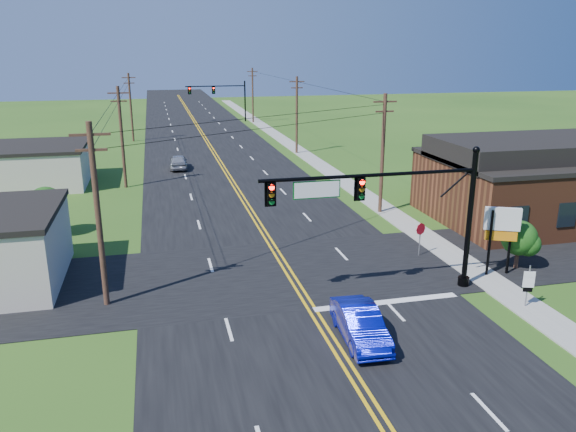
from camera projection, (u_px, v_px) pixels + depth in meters
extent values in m
plane|color=#274B15|center=(360.00, 395.00, 20.45)|extent=(260.00, 260.00, 0.00)
cube|color=black|center=(213.00, 154.00, 67.03)|extent=(16.00, 220.00, 0.04)
cube|color=black|center=(285.00, 272.00, 31.63)|extent=(70.00, 10.00, 0.04)
cube|color=gray|center=(321.00, 166.00, 60.04)|extent=(2.00, 160.00, 0.08)
cylinder|color=black|center=(469.00, 221.00, 28.83)|extent=(0.28, 0.28, 7.20)
cylinder|color=black|center=(463.00, 281.00, 29.79)|extent=(0.60, 0.60, 0.50)
sphere|color=black|center=(476.00, 150.00, 27.76)|extent=(0.36, 0.36, 0.36)
cylinder|color=black|center=(371.00, 175.00, 26.83)|extent=(11.00, 0.18, 0.18)
cube|color=#045414|center=(317.00, 190.00, 26.39)|extent=(2.30, 0.06, 0.85)
cylinder|color=black|center=(245.00, 100.00, 95.91)|extent=(0.28, 0.28, 7.20)
cylinder|color=black|center=(245.00, 120.00, 96.87)|extent=(0.60, 0.60, 0.50)
sphere|color=black|center=(245.00, 78.00, 94.85)|extent=(0.36, 0.36, 0.36)
cylinder|color=black|center=(215.00, 86.00, 94.11)|extent=(10.00, 0.18, 0.18)
cube|color=#045414|center=(196.00, 90.00, 93.56)|extent=(2.30, 0.06, 0.85)
cube|color=brown|center=(532.00, 190.00, 41.03)|extent=(14.00, 11.00, 4.40)
cube|color=black|center=(537.00, 158.00, 40.36)|extent=(14.20, 11.20, 0.30)
cube|color=beige|center=(18.00, 167.00, 51.15)|extent=(12.00, 9.00, 3.40)
cube|color=black|center=(15.00, 147.00, 50.62)|extent=(12.20, 9.20, 0.30)
cylinder|color=#362218|center=(98.00, 217.00, 26.37)|extent=(0.28, 0.28, 9.00)
cube|color=#362218|center=(90.00, 135.00, 25.25)|extent=(1.80, 0.12, 0.12)
cube|color=#362218|center=(91.00, 150.00, 25.45)|extent=(1.40, 0.12, 0.12)
cylinder|color=#362218|center=(122.00, 138.00, 49.66)|extent=(0.28, 0.28, 9.00)
cube|color=#362218|center=(118.00, 93.00, 48.54)|extent=(1.80, 0.12, 0.12)
cube|color=#362218|center=(119.00, 101.00, 48.74)|extent=(1.40, 0.12, 0.12)
cylinder|color=#362218|center=(131.00, 108.00, 74.82)|extent=(0.28, 0.28, 9.00)
cube|color=#362218|center=(129.00, 78.00, 73.70)|extent=(1.80, 0.12, 0.12)
cube|color=#362218|center=(129.00, 83.00, 73.90)|extent=(1.40, 0.12, 0.12)
cylinder|color=#362218|center=(383.00, 155.00, 41.83)|extent=(0.28, 0.28, 9.00)
cube|color=#362218|center=(385.00, 102.00, 40.71)|extent=(1.80, 0.12, 0.12)
cube|color=#362218|center=(385.00, 111.00, 40.91)|extent=(1.40, 0.12, 0.12)
cylinder|color=#362218|center=(297.00, 116.00, 66.06)|extent=(0.28, 0.28, 9.00)
cube|color=#362218|center=(297.00, 82.00, 64.94)|extent=(1.80, 0.12, 0.12)
cube|color=#362218|center=(297.00, 88.00, 65.14)|extent=(1.40, 0.12, 0.12)
cylinder|color=#362218|center=(253.00, 95.00, 94.01)|extent=(0.28, 0.28, 9.00)
cube|color=#362218|center=(252.00, 71.00, 92.89)|extent=(1.80, 0.12, 0.12)
cube|color=#362218|center=(252.00, 76.00, 93.09)|extent=(1.40, 0.12, 0.12)
cylinder|color=#362218|center=(430.00, 185.00, 47.97)|extent=(0.24, 0.24, 1.85)
sphere|color=#184210|center=(431.00, 165.00, 47.48)|extent=(3.00, 3.00, 3.00)
cylinder|color=#362218|center=(517.00, 258.00, 32.00)|extent=(0.24, 0.24, 1.32)
sphere|color=#184210|center=(519.00, 238.00, 31.66)|extent=(2.00, 2.00, 2.00)
cylinder|color=#362218|center=(48.00, 225.00, 37.62)|extent=(0.24, 0.24, 1.54)
sphere|color=#184210|center=(46.00, 205.00, 37.22)|extent=(2.40, 2.40, 2.40)
imported|color=#070E9B|center=(360.00, 325.00, 24.06)|extent=(1.81, 4.60, 1.49)
imported|color=#9F9FA3|center=(179.00, 162.00, 58.38)|extent=(2.03, 4.51, 1.50)
cylinder|color=slate|center=(528.00, 287.00, 27.06)|extent=(0.09, 0.09, 2.19)
cube|color=white|center=(530.00, 274.00, 26.84)|extent=(0.53, 0.19, 0.30)
cube|color=white|center=(529.00, 282.00, 26.96)|extent=(0.53, 0.19, 0.55)
cube|color=black|center=(528.00, 290.00, 27.07)|extent=(0.44, 0.16, 0.22)
cylinder|color=slate|center=(420.00, 241.00, 33.85)|extent=(0.08, 0.08, 1.97)
cylinder|color=#B10A17|center=(421.00, 229.00, 33.61)|extent=(0.71, 0.30, 0.75)
cylinder|color=black|center=(490.00, 244.00, 30.62)|extent=(0.19, 0.19, 3.79)
cylinder|color=black|center=(510.00, 242.00, 30.90)|extent=(0.19, 0.19, 3.79)
cube|color=silver|center=(503.00, 219.00, 30.37)|extent=(1.83, 1.02, 1.26)
cube|color=#CC720C|center=(501.00, 235.00, 30.64)|extent=(1.63, 0.90, 0.53)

